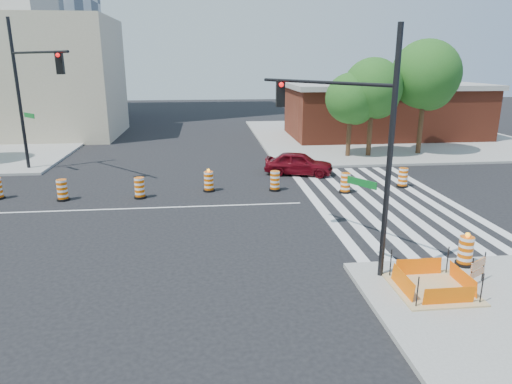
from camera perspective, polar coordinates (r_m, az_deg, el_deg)
ground at (r=21.33m, az=-13.23°, el=-1.97°), size 120.00×120.00×0.00m
sidewalk_ne at (r=41.60m, az=15.52°, el=6.69°), size 22.00×22.00×0.15m
crosswalk_east at (r=22.71m, az=15.33°, el=-1.00°), size 6.75×13.50×0.01m
lane_centerline at (r=21.33m, az=-13.23°, el=-1.96°), size 14.00×0.12×0.01m
excavation_pit at (r=14.25m, az=21.15°, el=-11.05°), size 2.20×2.20×0.90m
brick_storefront at (r=41.31m, az=15.75°, el=9.76°), size 16.50×8.50×4.60m
beige_midrise at (r=44.67m, az=-26.15°, el=12.64°), size 14.00×10.00×10.00m
red_coupe at (r=26.86m, az=5.38°, el=3.59°), size 4.25×2.73×1.35m
signal_pole_se at (r=14.31m, az=11.55°, el=7.84°), size 3.12×4.69×7.29m
signal_pole_nw at (r=28.97m, az=-26.39°, el=12.21°), size 4.53×4.96×8.69m
pit_drum at (r=16.08m, az=24.71°, el=-6.80°), size 0.56×0.56×1.11m
barricade at (r=14.92m, az=25.99°, el=-8.55°), size 0.68×0.43×0.92m
tree_north_c at (r=31.69m, az=11.80°, el=11.04°), size 3.40×3.37×5.73m
tree_north_d at (r=32.12m, az=14.41°, el=12.11°), size 3.94×3.94×6.70m
tree_north_e at (r=33.94m, az=20.44°, el=13.17°), size 4.64×4.64×7.89m
median_drum_2 at (r=23.67m, az=-23.05°, el=0.15°), size 0.60×0.60×1.02m
median_drum_3 at (r=22.86m, az=-14.34°, el=0.42°), size 0.60×0.60×1.02m
median_drum_4 at (r=23.44m, az=-5.92°, el=1.26°), size 0.60×0.60×1.18m
median_drum_5 at (r=23.47m, az=2.38°, el=1.32°), size 0.60×0.60×1.02m
median_drum_6 at (r=23.47m, az=11.10°, el=1.03°), size 0.60×0.60×1.02m
median_drum_7 at (r=25.32m, az=17.88°, el=1.65°), size 0.60×0.60×1.02m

